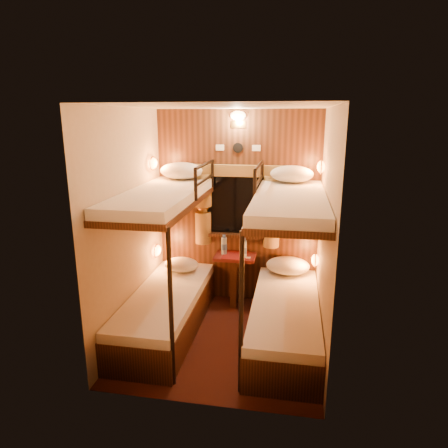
% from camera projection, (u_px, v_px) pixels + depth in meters
% --- Properties ---
extents(floor, '(2.10, 2.10, 0.00)m').
position_uv_depth(floor, '(223.00, 338.00, 4.30)').
color(floor, '#34170E').
rests_on(floor, ground).
extents(ceiling, '(2.10, 2.10, 0.00)m').
position_uv_depth(ceiling, '(223.00, 106.00, 3.69)').
color(ceiling, silver).
rests_on(ceiling, wall_back).
extents(wall_back, '(2.40, 0.00, 2.40)m').
position_uv_depth(wall_back, '(238.00, 208.00, 4.99)').
color(wall_back, '#C6B293').
rests_on(wall_back, floor).
extents(wall_front, '(2.40, 0.00, 2.40)m').
position_uv_depth(wall_front, '(198.00, 269.00, 3.00)').
color(wall_front, '#C6B293').
rests_on(wall_front, floor).
extents(wall_left, '(0.00, 2.40, 2.40)m').
position_uv_depth(wall_left, '(129.00, 226.00, 4.16)').
color(wall_left, '#C6B293').
rests_on(wall_left, floor).
extents(wall_right, '(0.00, 2.40, 2.40)m').
position_uv_depth(wall_right, '(325.00, 236.00, 3.83)').
color(wall_right, '#C6B293').
rests_on(wall_right, floor).
extents(back_panel, '(2.00, 0.03, 2.40)m').
position_uv_depth(back_panel, '(238.00, 209.00, 4.98)').
color(back_panel, '#321B0E').
rests_on(back_panel, floor).
extents(bunk_left, '(0.72, 1.90, 1.82)m').
position_uv_depth(bunk_left, '(166.00, 283.00, 4.33)').
color(bunk_left, '#321B0E').
rests_on(bunk_left, floor).
extents(bunk_right, '(0.72, 1.90, 1.82)m').
position_uv_depth(bunk_right, '(286.00, 292.00, 4.12)').
color(bunk_right, '#321B0E').
rests_on(bunk_right, floor).
extents(window, '(1.00, 0.12, 0.79)m').
position_uv_depth(window, '(237.00, 211.00, 4.96)').
color(window, black).
rests_on(window, back_panel).
extents(curtains, '(1.10, 0.22, 1.00)m').
position_uv_depth(curtains, '(237.00, 205.00, 4.90)').
color(curtains, olive).
rests_on(curtains, back_panel).
extents(back_fixtures, '(0.54, 0.09, 0.48)m').
position_uv_depth(back_fixtures, '(238.00, 122.00, 4.68)').
color(back_fixtures, black).
rests_on(back_fixtures, back_panel).
extents(reading_lamps, '(2.00, 0.20, 1.25)m').
position_uv_depth(reading_lamps, '(234.00, 211.00, 4.65)').
color(reading_lamps, orange).
rests_on(reading_lamps, wall_left).
extents(table, '(0.50, 0.34, 0.66)m').
position_uv_depth(table, '(235.00, 273.00, 5.01)').
color(table, maroon).
rests_on(table, floor).
extents(bottle_left, '(0.07, 0.07, 0.25)m').
position_uv_depth(bottle_left, '(224.00, 246.00, 4.96)').
color(bottle_left, '#99BFE5').
rests_on(bottle_left, table).
extents(bottle_right, '(0.07, 0.07, 0.25)m').
position_uv_depth(bottle_right, '(244.00, 249.00, 4.83)').
color(bottle_right, '#99BFE5').
rests_on(bottle_right, table).
extents(sachet_a, '(0.08, 0.06, 0.01)m').
position_uv_depth(sachet_a, '(247.00, 258.00, 4.85)').
color(sachet_a, silver).
rests_on(sachet_a, table).
extents(sachet_b, '(0.09, 0.07, 0.01)m').
position_uv_depth(sachet_b, '(243.00, 255.00, 4.92)').
color(sachet_b, silver).
rests_on(sachet_b, table).
extents(pillow_lower_left, '(0.43, 0.31, 0.17)m').
position_uv_depth(pillow_lower_left, '(181.00, 264.00, 4.93)').
color(pillow_lower_left, silver).
rests_on(pillow_lower_left, bunk_left).
extents(pillow_lower_right, '(0.53, 0.38, 0.21)m').
position_uv_depth(pillow_lower_right, '(288.00, 266.00, 4.84)').
color(pillow_lower_right, silver).
rests_on(pillow_lower_right, bunk_right).
extents(pillow_upper_left, '(0.51, 0.37, 0.20)m').
position_uv_depth(pillow_upper_left, '(181.00, 171.00, 4.75)').
color(pillow_upper_left, silver).
rests_on(pillow_upper_left, bunk_left).
extents(pillow_upper_right, '(0.49, 0.35, 0.19)m').
position_uv_depth(pillow_upper_right, '(292.00, 174.00, 4.51)').
color(pillow_upper_right, silver).
rests_on(pillow_upper_right, bunk_right).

